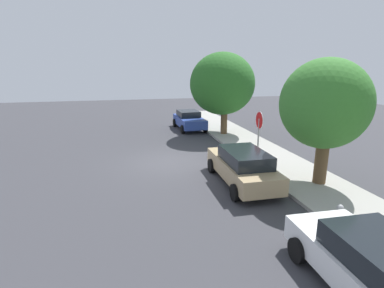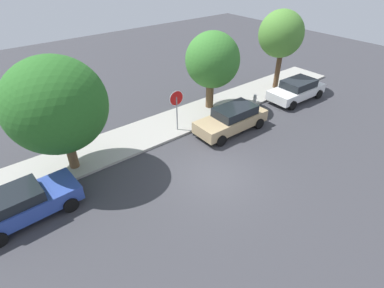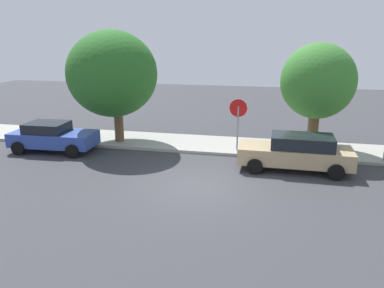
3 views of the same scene
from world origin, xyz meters
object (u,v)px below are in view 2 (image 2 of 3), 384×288
(street_tree_far, at_px, (281,34))
(parked_car_white, at_px, (297,90))
(stop_sign, at_px, (177,104))
(fire_hydrant, at_px, (255,99))
(parked_car_blue, at_px, (25,202))
(street_tree_mid_block, at_px, (56,105))
(street_tree_near_corner, at_px, (212,60))
(parked_car_tan, at_px, (232,119))

(street_tree_far, bearing_deg, parked_car_white, -97.63)
(stop_sign, bearing_deg, fire_hydrant, -2.79)
(parked_car_blue, height_order, street_tree_far, street_tree_far)
(stop_sign, bearing_deg, street_tree_mid_block, 178.77)
(street_tree_near_corner, xyz_separation_m, street_tree_mid_block, (-9.81, -0.85, 0.23))
(parked_car_tan, bearing_deg, street_tree_near_corner, 72.59)
(parked_car_white, distance_m, street_tree_far, 4.06)
(parked_car_white, relative_size, fire_hydrant, 6.30)
(stop_sign, distance_m, street_tree_mid_block, 6.52)
(parked_car_blue, relative_size, street_tree_far, 0.71)
(parked_car_blue, relative_size, street_tree_near_corner, 0.79)
(parked_car_tan, relative_size, fire_hydrant, 6.44)
(parked_car_white, relative_size, street_tree_far, 0.78)
(parked_car_blue, distance_m, parked_car_white, 18.13)
(stop_sign, bearing_deg, parked_car_blue, -169.36)
(parked_car_white, bearing_deg, parked_car_tan, -177.97)
(parked_car_tan, xyz_separation_m, fire_hydrant, (3.89, 1.60, -0.42))
(stop_sign, bearing_deg, parked_car_white, -10.13)
(parked_car_white, height_order, street_tree_mid_block, street_tree_mid_block)
(parked_car_blue, height_order, street_tree_mid_block, street_tree_mid_block)
(street_tree_far, bearing_deg, parked_car_tan, -160.26)
(parked_car_blue, xyz_separation_m, street_tree_mid_block, (2.49, 1.78, 2.86))
(street_tree_near_corner, bearing_deg, street_tree_far, -3.39)
(parked_car_white, height_order, street_tree_far, street_tree_far)
(street_tree_near_corner, distance_m, street_tree_mid_block, 9.84)
(street_tree_far, height_order, fire_hydrant, street_tree_far)
(stop_sign, distance_m, street_tree_near_corner, 3.98)
(stop_sign, relative_size, parked_car_white, 0.58)
(parked_car_blue, bearing_deg, fire_hydrant, 4.97)
(stop_sign, bearing_deg, street_tree_far, 3.65)
(parked_car_white, bearing_deg, street_tree_near_corner, 155.53)
(parked_car_tan, bearing_deg, fire_hydrant, 22.34)
(parked_car_blue, distance_m, fire_hydrant, 15.33)
(fire_hydrant, bearing_deg, street_tree_far, 16.43)
(parked_car_blue, bearing_deg, street_tree_mid_block, 35.59)
(street_tree_mid_block, bearing_deg, street_tree_near_corner, 4.94)
(street_tree_mid_block, relative_size, street_tree_far, 0.99)
(street_tree_near_corner, relative_size, street_tree_mid_block, 0.90)
(fire_hydrant, bearing_deg, parked_car_blue, -175.03)
(parked_car_tan, xyz_separation_m, street_tree_far, (7.05, 2.53, 3.31))
(street_tree_mid_block, height_order, street_tree_far, street_tree_far)
(stop_sign, height_order, fire_hydrant, stop_sign)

